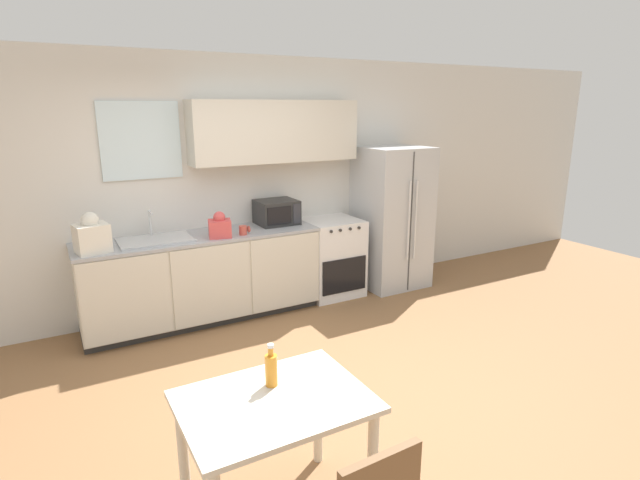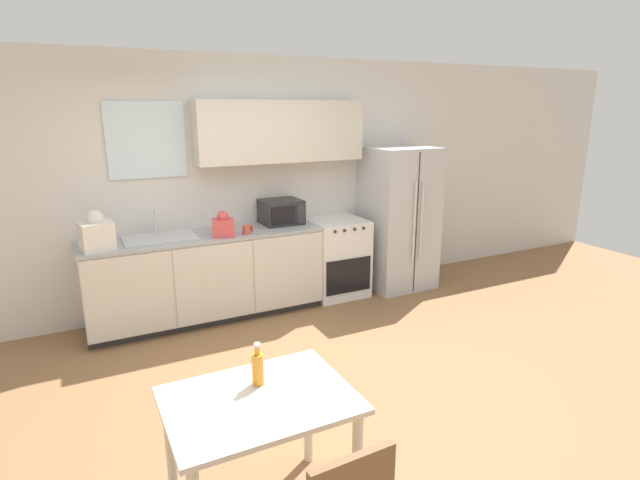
% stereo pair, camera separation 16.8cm
% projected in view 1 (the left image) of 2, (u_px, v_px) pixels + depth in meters
% --- Properties ---
extents(ground_plane, '(12.00, 12.00, 0.00)m').
position_uv_depth(ground_plane, '(299.00, 390.00, 3.95)').
color(ground_plane, olive).
extents(wall_back, '(12.00, 0.38, 2.70)m').
position_uv_depth(wall_back, '(222.00, 176.00, 5.32)').
color(wall_back, silver).
rests_on(wall_back, ground_plane).
extents(kitchen_counter, '(2.41, 0.64, 0.91)m').
position_uv_depth(kitchen_counter, '(204.00, 278.00, 5.15)').
color(kitchen_counter, '#333333').
rests_on(kitchen_counter, ground_plane).
extents(oven_range, '(0.65, 0.63, 0.90)m').
position_uv_depth(oven_range, '(331.00, 257.00, 5.88)').
color(oven_range, white).
rests_on(oven_range, ground_plane).
extents(refrigerator, '(0.78, 0.77, 1.71)m').
position_uv_depth(refrigerator, '(392.00, 217.00, 6.11)').
color(refrigerator, silver).
rests_on(refrigerator, ground_plane).
extents(kitchen_sink, '(0.68, 0.45, 0.27)m').
position_uv_depth(kitchen_sink, '(155.00, 239.00, 4.82)').
color(kitchen_sink, '#B7BABC').
rests_on(kitchen_sink, kitchen_counter).
extents(microwave, '(0.43, 0.38, 0.26)m').
position_uv_depth(microwave, '(277.00, 212.00, 5.49)').
color(microwave, '#282828').
rests_on(microwave, kitchen_counter).
extents(coffee_mug, '(0.11, 0.08, 0.09)m').
position_uv_depth(coffee_mug, '(244.00, 230.00, 5.04)').
color(coffee_mug, '#BF4C3F').
rests_on(coffee_mug, kitchen_counter).
extents(grocery_bag_0, '(0.31, 0.28, 0.37)m').
position_uv_depth(grocery_bag_0, '(92.00, 235.00, 4.40)').
color(grocery_bag_0, silver).
rests_on(grocery_bag_0, kitchen_counter).
extents(grocery_bag_1, '(0.25, 0.23, 0.26)m').
position_uv_depth(grocery_bag_1, '(220.00, 226.00, 4.93)').
color(grocery_bag_1, '#D14C4C').
rests_on(grocery_bag_1, kitchen_counter).
extents(dining_table, '(0.95, 0.70, 0.73)m').
position_uv_depth(dining_table, '(275.00, 421.00, 2.57)').
color(dining_table, beige).
rests_on(dining_table, ground_plane).
extents(drink_bottle, '(0.07, 0.07, 0.24)m').
position_uv_depth(drink_bottle, '(271.00, 369.00, 2.64)').
color(drink_bottle, orange).
rests_on(drink_bottle, dining_table).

